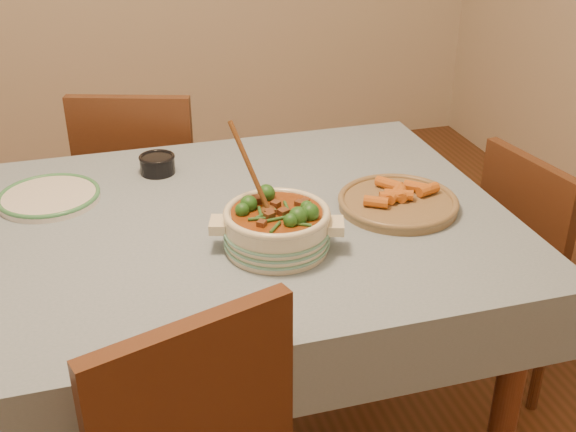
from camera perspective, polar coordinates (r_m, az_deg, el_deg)
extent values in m
cube|color=#592F1D|center=(1.84, -8.52, -1.64)|extent=(1.60, 1.00, 0.05)
cube|color=#8393AA|center=(1.83, -8.58, -0.87)|extent=(1.68, 1.08, 0.01)
cylinder|color=#592F1D|center=(1.95, 16.82, -14.27)|extent=(0.07, 0.07, 0.70)
cylinder|color=#592F1D|center=(2.56, 6.90, -2.17)|extent=(0.07, 0.07, 0.70)
cylinder|color=beige|center=(1.69, -0.89, -1.17)|extent=(0.30, 0.30, 0.10)
torus|color=beige|center=(1.67, -0.90, 0.26)|extent=(0.25, 0.25, 0.02)
cube|color=beige|center=(1.68, 3.77, -0.79)|extent=(0.06, 0.07, 0.02)
cube|color=beige|center=(1.69, -5.53, -0.70)|extent=(0.06, 0.07, 0.02)
cylinder|color=brown|center=(1.67, -0.90, 0.08)|extent=(0.21, 0.21, 0.02)
cylinder|color=silver|center=(2.03, -18.33, 1.38)|extent=(0.34, 0.34, 0.02)
torus|color=#3D8754|center=(2.03, -18.37, 1.59)|extent=(0.27, 0.27, 0.01)
cylinder|color=black|center=(2.12, -10.28, 3.99)|extent=(0.12, 0.12, 0.05)
torus|color=black|center=(2.11, -10.33, 4.61)|extent=(0.10, 0.10, 0.01)
cylinder|color=black|center=(2.12, -10.31, 4.36)|extent=(0.08, 0.08, 0.01)
cylinder|color=olive|center=(1.91, 8.67, 0.94)|extent=(0.33, 0.33, 0.02)
torus|color=olive|center=(1.91, 8.69, 1.24)|extent=(0.32, 0.32, 0.02)
cube|color=brown|center=(2.75, -10.86, 1.79)|extent=(0.51, 0.51, 0.04)
cube|color=brown|center=(2.50, -12.13, 4.44)|extent=(0.40, 0.16, 0.44)
cylinder|color=brown|center=(2.97, -6.53, -0.55)|extent=(0.04, 0.04, 0.44)
cylinder|color=brown|center=(3.04, -13.07, -0.45)|extent=(0.04, 0.04, 0.44)
cylinder|color=brown|center=(2.67, -7.50, -4.11)|extent=(0.04, 0.04, 0.44)
cylinder|color=brown|center=(2.75, -14.75, -3.90)|extent=(0.04, 0.04, 0.44)
cube|color=brown|center=(1.40, -7.32, -15.73)|extent=(0.40, 0.16, 0.44)
cube|color=brown|center=(2.48, 20.35, -3.67)|extent=(0.43, 0.43, 0.04)
cube|color=brown|center=(2.27, 18.09, -0.37)|extent=(0.09, 0.38, 0.40)
cylinder|color=brown|center=(2.77, 19.84, -4.90)|extent=(0.04, 0.04, 0.40)
cylinder|color=brown|center=(2.40, 19.37, -10.46)|extent=(0.04, 0.04, 0.40)
cylinder|color=brown|center=(2.58, 14.62, -6.66)|extent=(0.04, 0.04, 0.40)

